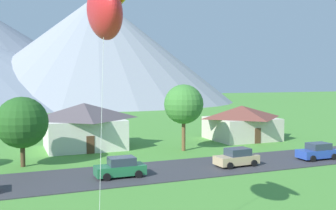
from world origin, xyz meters
TOP-DOWN VIEW (x-y plane):
  - road_strip at (0.00, 28.82)m, footprint 160.00×7.73m
  - mountain_far_east_ridge at (22.46, 143.03)m, footprint 101.22×101.22m
  - mountain_central_ridge at (21.47, 154.68)m, footprint 79.51×79.51m
  - house_leftmost at (21.02, 42.19)m, footprint 9.08×8.31m
  - house_left_center at (-0.40, 43.37)m, footprint 9.70×8.19m
  - tree_left_of_center at (10.00, 37.33)m, footprint 4.58×4.58m
  - tree_center at (-7.63, 35.50)m, footprint 4.88×4.88m
  - parked_car_green_west_end at (-0.13, 27.95)m, footprint 4.21×2.09m
  - parked_car_tan_mid_east at (11.25, 27.84)m, footprint 4.28×2.24m
  - parked_car_blue_east_end at (20.67, 27.39)m, footprint 4.24×2.15m
  - kite_flyer_with_kite at (-4.72, 13.29)m, footprint 1.89×4.07m

SIDE VIEW (x-z plane):
  - road_strip at x=0.00m, z-range 0.00..0.08m
  - parked_car_green_west_end at x=-0.13m, z-range 0.03..1.71m
  - parked_car_tan_mid_east at x=11.25m, z-range 0.03..1.71m
  - parked_car_blue_east_end at x=20.67m, z-range 0.03..1.71m
  - house_leftmost at x=21.02m, z-range 0.08..4.76m
  - house_left_center at x=-0.40m, z-range 0.10..5.57m
  - tree_center at x=-7.63m, z-range 0.89..7.57m
  - tree_left_of_center at x=10.00m, z-range 1.55..9.29m
  - kite_flyer_with_kite at x=-4.72m, z-range 4.94..17.46m
  - mountain_central_ridge at x=21.47m, z-range 0.00..26.48m
  - mountain_far_east_ridge at x=22.46m, z-range 0.00..39.58m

